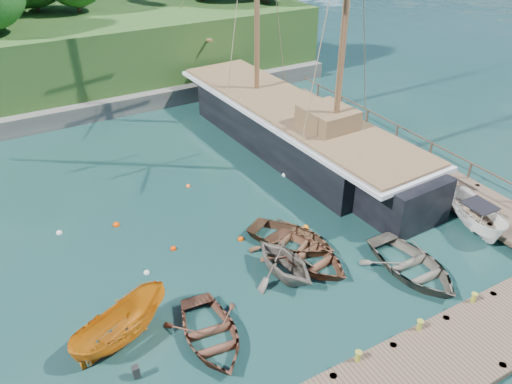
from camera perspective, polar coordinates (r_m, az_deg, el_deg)
ground at (r=22.84m, az=5.13°, el=-9.99°), size 160.00×160.00×0.00m
dock_near at (r=20.41m, az=20.89°, el=-17.27°), size 20.00×3.20×1.10m
dock_east at (r=33.39m, az=14.93°, el=4.47°), size 3.20×24.00×1.10m
bollard_1 at (r=19.70m, az=11.33°, el=-19.46°), size 0.26×0.26×0.45m
bollard_2 at (r=21.26m, az=17.83°, el=-15.79°), size 0.26×0.26×0.45m
bollard_3 at (r=23.09m, az=23.18°, el=-12.52°), size 0.26×0.26×0.45m
rowboat_0 at (r=20.38m, az=-5.16°, el=-16.52°), size 3.54×4.64×0.90m
rowboat_1 at (r=23.03m, az=3.17°, el=-9.48°), size 3.55×3.98×1.91m
rowboat_2 at (r=23.83m, az=5.84°, el=-7.96°), size 4.21×5.18×0.95m
rowboat_3 at (r=24.22m, az=17.31°, el=-8.76°), size 3.51×4.91×1.01m
rowboat_4 at (r=24.82m, az=4.05°, el=-5.99°), size 5.05×5.49×0.93m
motorboat_orange at (r=20.98m, az=-14.89°, el=-15.98°), size 4.65×3.10×1.68m
cabin_boat_white at (r=28.19m, az=23.60°, el=-3.82°), size 2.98×4.62×1.67m
schooner at (r=33.44m, az=4.08°, el=7.04°), size 6.55×29.38×21.85m
mooring_buoy_0 at (r=23.64m, az=-12.39°, el=-9.05°), size 0.28×0.28×0.28m
mooring_buoy_1 at (r=24.79m, az=-9.43°, el=-6.46°), size 0.29×0.29×0.29m
mooring_buoy_2 at (r=25.07m, az=-1.78°, el=-5.46°), size 0.31×0.31×0.31m
mooring_buoy_3 at (r=30.49m, az=3.30°, el=1.90°), size 0.34×0.34×0.34m
mooring_buoy_4 at (r=27.05m, az=-15.67°, el=-3.69°), size 0.36×0.36×0.36m
mooring_buoy_5 at (r=29.58m, az=-7.75°, el=0.62°), size 0.27×0.27×0.27m
mooring_buoy_6 at (r=27.38m, az=-21.55°, el=-4.42°), size 0.32×0.32×0.32m
mooring_buoy_7 at (r=25.98m, az=5.70°, el=-4.12°), size 0.33×0.33×0.33m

